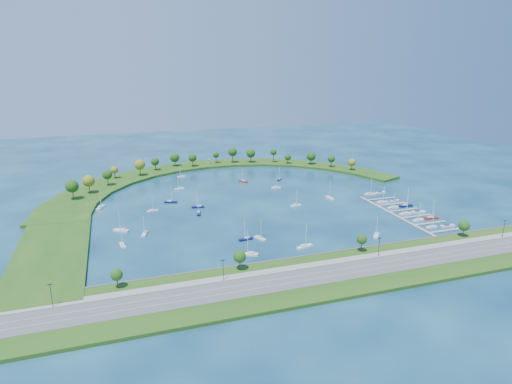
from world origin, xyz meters
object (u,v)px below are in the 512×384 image
object	(u,v)px
moored_boat_7	(305,246)
docked_boat_8	(382,202)
harbor_tower	(209,162)
docked_boat_4	(405,213)
docked_boat_6	(393,207)
moored_boat_1	(198,206)
docked_boat_3	(431,217)
docked_boat_9	(394,200)
docked_boat_11	(380,192)
docked_boat_5	(418,212)
moored_boat_6	(376,235)
docked_boat_2	(418,220)
moored_boat_0	(276,187)
docked_boat_1	(448,226)
moored_boat_10	(260,238)
moored_boat_15	(121,230)
moored_boat_17	(152,210)
moored_boat_2	(246,238)
moored_boat_14	(122,245)
dock_system	(404,214)
moored_boat_16	(179,188)
docked_boat_7	(406,205)
moored_boat_12	(101,207)
moored_boat_8	(279,179)
moored_boat_11	(296,205)
docked_boat_0	(432,226)
docked_boat_10	(370,194)
moored_boat_5	(199,213)
moored_boat_9	(181,176)
moored_boat_3	(243,181)
moored_boat_19	(145,233)

from	to	relation	value
moored_boat_7	docked_boat_8	xyz separation A→B (m)	(84.58, 54.31, -0.05)
harbor_tower	docked_boat_4	xyz separation A→B (m)	(92.00, -175.82, -3.40)
harbor_tower	docked_boat_6	distance (m)	186.48
moored_boat_1	docked_boat_8	bearing A→B (deg)	176.02
docked_boat_3	docked_boat_9	size ratio (longest dim) A/B	1.71
docked_boat_11	docked_boat_5	bearing A→B (deg)	-102.17
moored_boat_6	docked_boat_2	xyz separation A→B (m)	(38.68, 13.25, -0.00)
docked_boat_3	docked_boat_8	distance (m)	39.60
harbor_tower	moored_boat_0	bearing A→B (deg)	-69.39
docked_boat_1	docked_boat_3	distance (m)	14.62
moored_boat_10	docked_boat_11	world-z (taller)	moored_boat_10
docked_boat_6	docked_boat_9	distance (m)	16.78
moored_boat_15	moored_boat_17	bearing A→B (deg)	-91.67
moored_boat_2	docked_boat_9	size ratio (longest dim) A/B	1.53
moored_boat_14	docked_boat_2	distance (m)	177.95
docked_boat_3	dock_system	bearing A→B (deg)	134.50
moored_boat_16	docked_boat_7	size ratio (longest dim) A/B	0.81
moored_boat_7	moored_boat_12	bearing A→B (deg)	119.22
moored_boat_8	docked_boat_5	xyz separation A→B (m)	(56.92, -106.57, -0.20)
docked_boat_3	docked_boat_9	xyz separation A→B (m)	(-0.01, 38.72, -0.38)
moored_boat_6	moored_boat_11	distance (m)	68.27
moored_boat_11	moored_boat_17	distance (m)	97.06
moored_boat_2	docked_boat_0	xyz separation A→B (m)	(111.25, -17.15, -0.04)
docked_boat_10	moored_boat_11	bearing A→B (deg)	-167.24
moored_boat_17	docked_boat_0	xyz separation A→B (m)	(156.07, -83.13, -0.01)
moored_boat_14	docked_boat_5	distance (m)	187.60
moored_boat_10	docked_boat_5	distance (m)	114.23
moored_boat_11	docked_boat_2	bearing A→B (deg)	-48.98
harbor_tower	moored_boat_2	bearing A→B (deg)	-95.97
harbor_tower	moored_boat_5	xyz separation A→B (m)	(-35.79, -132.46, -3.41)
moored_boat_2	moored_boat_8	xyz separation A→B (m)	(64.77, 114.91, -0.02)
moored_boat_5	moored_boat_17	xyz separation A→B (m)	(-28.26, 14.72, -0.04)
moored_boat_6	moored_boat_15	distance (m)	148.12
moored_boat_8	docked_boat_9	distance (m)	98.40
harbor_tower	docked_boat_2	size ratio (longest dim) A/B	0.38
moored_boat_5	moored_boat_11	size ratio (longest dim) A/B	1.10
dock_system	moored_boat_12	distance (m)	202.91
docked_boat_3	docked_boat_6	xyz separation A→B (m)	(-10.48, 25.62, -0.05)
moored_boat_9	moored_boat_16	size ratio (longest dim) A/B	0.90
docked_boat_9	moored_boat_10	bearing A→B (deg)	-171.79
moored_boat_1	moored_boat_15	world-z (taller)	moored_boat_15
moored_boat_0	moored_boat_8	bearing A→B (deg)	69.04
moored_boat_5	docked_boat_6	xyz separation A→B (m)	(127.80, -29.71, -0.01)
moored_boat_17	docked_boat_4	xyz separation A→B (m)	(156.05, -58.09, 0.05)
docked_boat_1	docked_boat_9	bearing A→B (deg)	92.03
moored_boat_10	moored_boat_7	bearing A→B (deg)	20.38
moored_boat_8	moored_boat_12	bearing A→B (deg)	-43.39
dock_system	docked_boat_11	size ratio (longest dim) A/B	9.13
moored_boat_3	moored_boat_19	world-z (taller)	moored_boat_3
moored_boat_12	moored_boat_14	bearing A→B (deg)	-144.31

